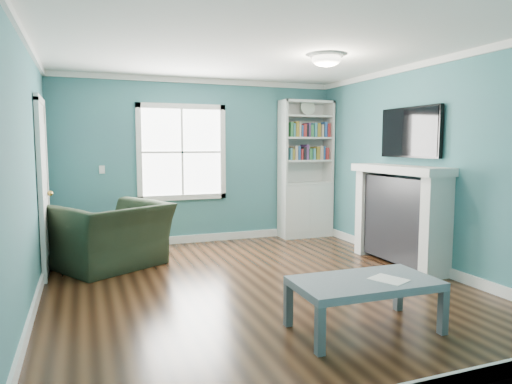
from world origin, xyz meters
name	(u,v)px	position (x,y,z in m)	size (l,w,h in m)	color
floor	(256,286)	(0.00, 0.00, 0.00)	(5.00, 5.00, 0.00)	black
room_walls	(256,143)	(0.00, 0.00, 1.58)	(5.00, 5.00, 5.00)	teal
trim	(256,175)	(0.00, 0.00, 1.24)	(4.50, 5.00, 2.60)	white
window	(182,152)	(-0.30, 2.49, 1.45)	(1.40, 0.06, 1.50)	white
bookshelf	(305,183)	(1.77, 2.30, 0.92)	(0.90, 0.35, 2.31)	silver
fireplace	(400,216)	(2.08, 0.20, 0.64)	(0.44, 1.58, 1.30)	black
tv	(410,132)	(2.20, 0.20, 1.72)	(0.06, 1.10, 0.65)	black
door	(43,186)	(-2.22, 1.40, 1.07)	(0.12, 0.98, 2.17)	silver
ceiling_fixture	(326,59)	(0.90, 0.10, 2.55)	(0.38, 0.38, 0.15)	white
light_switch	(102,170)	(-1.50, 2.48, 1.20)	(0.08, 0.01, 0.12)	white
recliner	(111,225)	(-1.45, 1.39, 0.55)	(1.26, 0.82, 1.10)	black
coffee_table	(364,286)	(0.42, -1.46, 0.38)	(1.22, 0.68, 0.44)	#464F54
paper_sheet	(389,279)	(0.60, -1.54, 0.44)	(0.23, 0.29, 0.00)	white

